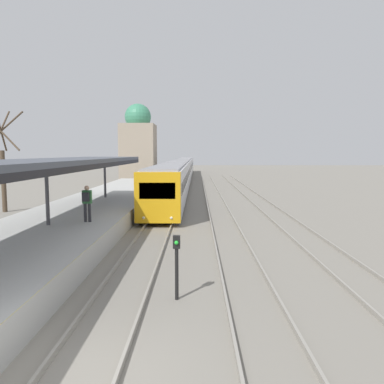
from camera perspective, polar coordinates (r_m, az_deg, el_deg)
name	(u,v)px	position (r m, az deg, el deg)	size (l,w,h in m)	color
ground_plane	(78,379)	(7.82, -16.97, -25.58)	(240.00, 240.00, 0.00)	gray
track_platform_line	(78,375)	(7.78, -16.99, -25.11)	(1.51, 120.00, 0.15)	gray
track_middle_line	(281,377)	(7.63, 13.42, -25.69)	(1.50, 120.00, 0.15)	gray
platform_canopy	(47,162)	(17.32, -21.24, 4.24)	(4.00, 25.57, 2.86)	#4C515B
person_on_platform	(87,201)	(17.63, -15.73, -1.26)	(0.40, 0.40, 1.66)	#2D2D33
train_near	(182,170)	(51.89, -1.58, 3.40)	(2.52, 63.69, 3.15)	gold
signal_post_near	(177,260)	(10.47, -2.35, -10.32)	(0.20, 0.21, 1.81)	black
distant_domed_building	(138,146)	(53.30, -8.18, 7.00)	(4.72, 4.72, 10.88)	gray
bare_tree_background	(3,165)	(28.75, -26.89, 3.70)	(3.18, 1.98, 6.98)	#4C3D2D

